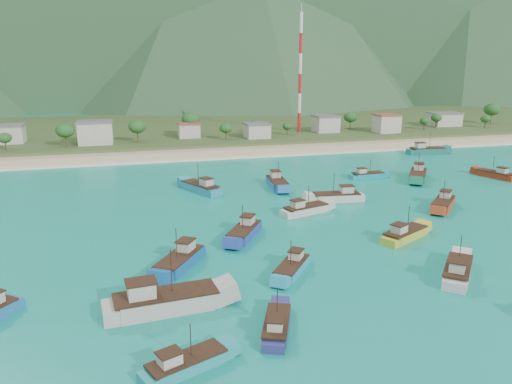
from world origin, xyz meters
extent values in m
plane|color=#0B7E73|center=(0.00, 0.00, 0.00)|extent=(600.00, 600.00, 0.00)
cube|color=beige|center=(0.00, 79.00, 0.00)|extent=(400.00, 18.00, 1.20)
cube|color=#385123|center=(0.00, 140.00, 0.00)|extent=(400.00, 110.00, 2.40)
cube|color=white|center=(0.00, 69.50, 0.00)|extent=(400.00, 2.50, 0.08)
cube|color=beige|center=(-60.34, 108.66, 4.53)|extent=(7.24, 7.91, 5.87)
cube|color=beige|center=(-32.90, 99.03, 5.24)|extent=(11.12, 8.63, 7.27)
cube|color=beige|center=(-0.49, 104.92, 4.05)|extent=(7.57, 6.31, 4.89)
cube|color=beige|center=(23.55, 98.20, 4.02)|extent=(8.36, 8.43, 4.84)
cube|color=beige|center=(53.86, 105.95, 4.59)|extent=(8.87, 8.56, 5.98)
cube|color=beige|center=(76.21, 98.13, 4.91)|extent=(8.71, 7.74, 6.62)
cube|color=beige|center=(110.81, 110.02, 4.21)|extent=(12.20, 8.73, 5.23)
cylinder|color=red|center=(43.43, 108.00, 5.34)|extent=(1.20, 1.20, 7.49)
cylinder|color=white|center=(43.43, 108.00, 12.83)|extent=(1.20, 1.20, 7.49)
cylinder|color=red|center=(43.43, 108.00, 20.31)|extent=(1.20, 1.20, 7.49)
cylinder|color=white|center=(43.43, 108.00, 27.80)|extent=(1.20, 1.20, 7.49)
cylinder|color=red|center=(43.43, 108.00, 35.29)|extent=(1.20, 1.20, 7.49)
cylinder|color=white|center=(43.43, 108.00, 42.77)|extent=(1.20, 1.20, 7.49)
cube|color=#2096B7|center=(-2.40, -15.52, 0.44)|extent=(7.78, 8.99, 1.68)
cube|color=beige|center=(-1.25, -14.02, 1.96)|extent=(2.62, 2.70, 1.36)
cylinder|color=#382114|center=(-2.72, -15.94, 3.17)|extent=(0.12, 0.12, 3.78)
cube|color=teal|center=(-19.76, -34.57, 0.41)|extent=(9.21, 5.75, 1.61)
cube|color=beige|center=(-21.45, -35.25, 1.87)|extent=(2.48, 2.26, 1.31)
cylinder|color=#382114|center=(-19.30, -34.38, 3.03)|extent=(0.12, 0.12, 3.63)
cube|color=navy|center=(-9.17, -29.97, 0.39)|extent=(5.71, 9.05, 1.59)
cube|color=beige|center=(-9.86, -31.62, 1.83)|extent=(2.23, 2.44, 1.29)
cylinder|color=#382114|center=(-8.99, -29.51, 2.97)|extent=(0.12, 0.12, 3.57)
cube|color=maroon|center=(67.29, 26.95, 0.50)|extent=(5.77, 10.37, 1.81)
cube|color=beige|center=(67.89, 25.01, 2.14)|extent=(2.41, 2.70, 1.47)
cylinder|color=#382114|center=(67.12, 27.49, 3.44)|extent=(0.12, 0.12, 4.07)
cube|color=#25409E|center=(-5.44, 0.52, 0.57)|extent=(8.37, 10.73, 1.94)
cube|color=beige|center=(-4.27, 2.37, 2.33)|extent=(2.95, 3.10, 1.58)
cylinder|color=#382114|center=(-5.76, 0.01, 3.73)|extent=(0.12, 0.12, 4.38)
cube|color=#177052|center=(47.08, 30.19, 0.71)|extent=(10.12, 12.01, 2.22)
cube|color=beige|center=(48.55, 32.21, 2.73)|extent=(3.45, 3.56, 1.81)
cylinder|color=#382114|center=(46.67, 29.63, 4.32)|extent=(0.12, 0.12, 5.00)
cube|color=beige|center=(19.49, -22.77, 0.57)|extent=(9.43, 10.09, 1.94)
cube|color=beige|center=(18.04, -24.41, 2.33)|extent=(3.07, 3.11, 1.58)
cylinder|color=#382114|center=(19.89, -22.32, 3.73)|extent=(0.12, 0.12, 4.37)
cube|color=gold|center=(20.63, -7.45, 0.53)|extent=(10.49, 7.46, 1.87)
cube|color=beige|center=(18.78, -8.42, 2.22)|extent=(2.94, 2.75, 1.52)
cylinder|color=#382114|center=(21.15, -7.18, 3.56)|extent=(0.12, 0.12, 4.20)
cube|color=#13569A|center=(-17.55, -9.43, 0.62)|extent=(8.88, 11.16, 2.03)
cube|color=beige|center=(-16.30, -7.52, 2.46)|extent=(3.10, 3.25, 1.65)
cylinder|color=#382114|center=(-17.89, -9.96, 3.92)|extent=(0.12, 0.12, 4.57)
cube|color=#B2ADA1|center=(-20.58, -21.99, 0.86)|extent=(14.13, 5.33, 2.51)
cube|color=beige|center=(-23.39, -22.25, 3.13)|extent=(3.36, 2.81, 2.04)
cylinder|color=#382114|center=(-19.80, -21.92, 4.94)|extent=(0.12, 0.12, 5.65)
cube|color=#2265AD|center=(10.48, 31.92, 0.65)|extent=(4.48, 11.83, 2.10)
cube|color=beige|center=(10.70, 34.28, 2.56)|extent=(2.35, 2.81, 1.71)
cylinder|color=#382114|center=(10.42, 31.27, 4.07)|extent=(0.12, 0.12, 4.73)
cube|color=teal|center=(-7.82, 32.66, 0.67)|extent=(8.34, 12.10, 2.14)
cube|color=beige|center=(-6.75, 30.50, 2.61)|extent=(3.12, 3.36, 1.74)
cylinder|color=#382114|center=(-8.12, 33.26, 4.15)|extent=(0.12, 0.12, 4.82)
cube|color=#A83A1B|center=(37.90, 6.73, 0.57)|extent=(9.70, 9.76, 1.93)
cube|color=beige|center=(39.42, 8.27, 2.32)|extent=(3.08, 3.08, 1.57)
cylinder|color=#382114|center=(37.47, 6.30, 3.70)|extent=(0.12, 0.12, 4.35)
cube|color=#1A625D|center=(70.00, 60.76, 0.72)|extent=(12.49, 4.46, 2.23)
cube|color=beige|center=(67.50, 60.94, 2.74)|extent=(2.94, 2.44, 1.81)
cylinder|color=#382114|center=(70.70, 60.71, 4.34)|extent=(0.12, 0.12, 5.02)
cube|color=beige|center=(9.56, 10.47, 0.53)|extent=(10.64, 5.94, 1.86)
cube|color=beige|center=(7.57, 9.84, 2.21)|extent=(2.77, 2.48, 1.51)
cylinder|color=#382114|center=(10.12, 10.64, 3.54)|extent=(0.12, 0.12, 4.18)
cube|color=teal|center=(35.66, 34.93, 0.43)|extent=(9.19, 3.06, 1.65)
cube|color=beige|center=(33.81, 34.85, 1.92)|extent=(2.13, 1.75, 1.34)
cylinder|color=#382114|center=(36.18, 34.95, 3.11)|extent=(0.12, 0.12, 3.72)
cube|color=beige|center=(18.94, 17.10, 0.61)|extent=(11.43, 4.61, 2.02)
cube|color=beige|center=(21.20, 16.83, 2.44)|extent=(2.75, 2.33, 1.64)
cylinder|color=#382114|center=(18.32, 17.18, 3.89)|extent=(0.12, 0.12, 4.55)
camera|label=1|loc=(-24.40, -77.35, 29.25)|focal=35.00mm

